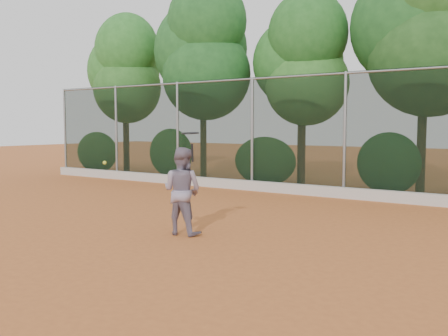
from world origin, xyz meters
The scene contains 7 objects.
ground centered at (0.00, 0.00, 0.00)m, with size 80.00×80.00×0.00m, color #B75F2B.
concrete_curb centered at (0.00, 6.82, 0.15)m, with size 24.00×0.20×0.30m, color #BBB5AD.
tennis_player centered at (-0.75, 0.74, 0.81)m, with size 0.78×0.61×1.61m, color gray.
chainlink_fence centered at (0.00, 7.00, 1.86)m, with size 24.09×0.09×3.50m.
foliage_backdrop centered at (-0.55, 8.98, 4.40)m, with size 23.70×3.63×7.55m.
tennis_racket centered at (-0.45, 0.60, 1.84)m, with size 0.40×0.40×0.53m.
tennis_ball_in_flight centered at (-2.63, 0.57, 1.26)m, with size 0.07×0.07×0.07m.
Camera 1 is at (5.01, -6.40, 2.02)m, focal length 40.00 mm.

